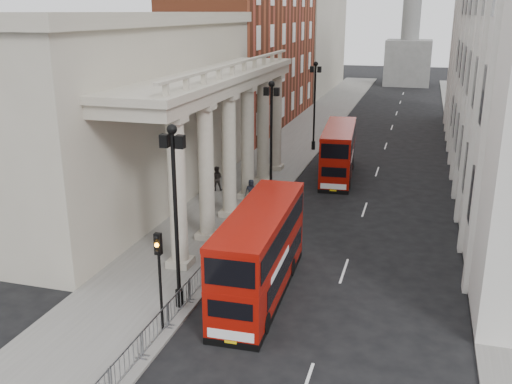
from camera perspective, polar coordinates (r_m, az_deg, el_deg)
name	(u,v)px	position (r m, az deg, el deg)	size (l,w,h in m)	color
ground	(153,360)	(23.26, -10.30, -16.17)	(260.00, 260.00, 0.00)	black
sidewalk_west	(273,163)	(50.30, 1.76, 2.88)	(6.00, 140.00, 0.12)	slate
sidewalk_east	(472,178)	(49.00, 20.78, 1.32)	(3.00, 140.00, 0.12)	slate
kerb	(306,166)	(49.67, 5.06, 2.64)	(0.20, 140.00, 0.14)	slate
portico_building	(126,115)	(40.82, -12.88, 7.53)	(9.00, 28.00, 12.00)	#A39B88
brick_building	(251,28)	(68.04, -0.53, 16.05)	(9.00, 32.00, 22.00)	brown
west_building_far	(306,29)	(99.12, 5.04, 15.89)	(9.00, 30.00, 20.00)	#A39B88
lamp_post_south	(175,206)	(24.57, -8.07, -1.37)	(1.05, 0.44, 8.32)	black
lamp_post_mid	(271,133)	(39.18, 1.53, 5.94)	(1.05, 0.44, 8.32)	black
lamp_post_north	(315,100)	(54.58, 5.89, 9.16)	(1.05, 0.44, 8.32)	black
traffic_light	(159,264)	(23.50, -9.67, -7.09)	(0.28, 0.33, 4.30)	black
crowd_barriers	(168,315)	(24.74, -8.81, -12.05)	(0.50, 18.75, 1.10)	gray
bus_near	(260,251)	(26.66, 0.42, -5.90)	(2.66, 9.79, 4.20)	#8D0E06
bus_far	(338,151)	(46.31, 8.25, 4.08)	(3.06, 9.68, 4.11)	maroon
pedestrian_a	(210,192)	(39.37, -4.62, -0.04)	(0.60, 0.39, 1.63)	black
pedestrian_b	(216,178)	(42.28, -3.98, 1.37)	(0.90, 0.70, 1.84)	black
pedestrian_c	(251,191)	(39.46, -0.50, 0.09)	(0.81, 0.53, 1.66)	black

